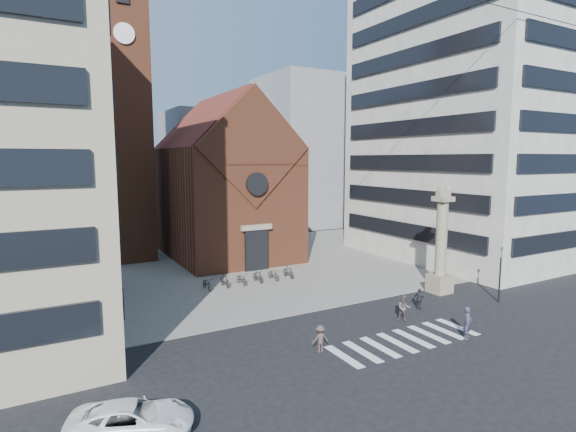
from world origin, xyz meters
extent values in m
plane|color=black|center=(0.00, 0.00, 0.00)|extent=(120.00, 120.00, 0.00)
cube|color=gray|center=(0.00, 19.00, 0.03)|extent=(46.00, 30.00, 0.05)
cube|color=brown|center=(0.00, 25.00, 6.00)|extent=(12.00, 16.00, 12.00)
cube|color=brown|center=(0.00, 25.40, 12.00)|extent=(12.00, 15.40, 12.00)
cube|color=brown|center=(0.00, 17.05, 12.00)|extent=(11.76, 0.50, 11.76)
cylinder|color=black|center=(0.00, 16.60, 8.50)|extent=(2.20, 0.30, 2.20)
cube|color=black|center=(0.00, 16.85, 2.00)|extent=(2.40, 0.30, 4.00)
cube|color=gray|center=(0.00, 16.80, 4.30)|extent=(3.20, 0.40, 0.50)
cube|color=brown|center=(-10.00, 28.00, 15.00)|extent=(5.00, 5.00, 30.00)
cylinder|color=white|center=(-10.00, 25.40, 23.00)|extent=(2.00, 0.20, 2.00)
cube|color=beige|center=(24.00, 12.00, 16.00)|extent=(18.00, 22.00, 32.00)
cube|color=gray|center=(-20.00, 40.00, 11.00)|extent=(16.00, 14.00, 22.00)
cube|color=gray|center=(6.00, 45.00, 9.00)|extent=(14.00, 12.00, 18.00)
cube|color=gray|center=(22.00, 42.00, 12.00)|extent=(16.00, 14.00, 24.00)
cube|color=gray|center=(10.00, 3.00, 0.75)|extent=(1.60, 1.60, 1.50)
cylinder|color=gray|center=(10.00, 3.00, 4.50)|extent=(0.90, 0.90, 6.00)
cube|color=gray|center=(10.00, 3.00, 7.70)|extent=(1.30, 1.30, 0.40)
cube|color=gray|center=(10.00, 3.00, 8.10)|extent=(1.20, 0.50, 0.55)
sphere|color=gray|center=(10.55, 3.00, 8.35)|extent=(0.56, 0.56, 0.56)
cube|color=gray|center=(9.50, 3.00, 8.50)|extent=(0.25, 0.15, 0.35)
cylinder|color=black|center=(12.00, -1.00, 1.75)|extent=(0.12, 0.12, 3.50)
imported|color=black|center=(12.00, -1.00, 3.90)|extent=(0.13, 0.16, 0.80)
imported|color=white|center=(-15.57, -4.73, 0.67)|extent=(5.30, 3.73, 1.34)
imported|color=#373347|center=(4.08, -4.58, 0.99)|extent=(0.86, 0.74, 1.98)
imported|color=#584946|center=(2.77, -0.51, 0.91)|extent=(1.11, 1.06, 1.81)
imported|color=#282830|center=(5.44, 0.70, 0.77)|extent=(0.60, 0.97, 1.54)
imported|color=#4A3531|center=(-4.83, -1.87, 0.79)|extent=(1.08, 0.69, 1.58)
imported|color=black|center=(-6.40, 12.90, 0.54)|extent=(0.75, 1.89, 0.97)
imported|color=black|center=(-4.85, 12.90, 0.59)|extent=(0.61, 1.82, 1.08)
imported|color=black|center=(-3.30, 12.90, 0.54)|extent=(0.75, 1.89, 0.97)
imported|color=black|center=(-1.74, 12.90, 0.59)|extent=(0.61, 1.82, 1.08)
imported|color=black|center=(-0.19, 12.90, 0.54)|extent=(0.75, 1.89, 0.97)
imported|color=black|center=(1.36, 12.90, 0.59)|extent=(0.61, 1.82, 1.08)
camera|label=1|loc=(-18.20, -22.16, 10.87)|focal=28.00mm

